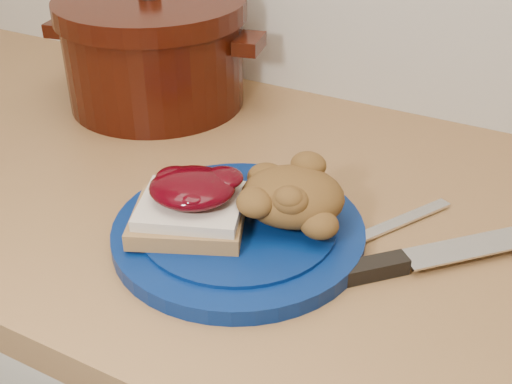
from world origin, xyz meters
The scene contains 7 objects.
plate centered at (0.03, 1.41, 0.91)m, with size 0.26×0.26×0.02m, color #061C54.
sandwich centered at (-0.01, 1.39, 0.95)m, with size 0.14×0.13×0.06m.
stuffing_mound centered at (0.08, 1.44, 0.95)m, with size 0.11×0.09×0.05m, color brown.
chef_knife centered at (0.19, 1.43, 0.91)m, with size 0.23×0.23×0.02m.
butter_knife centered at (0.16, 1.50, 0.90)m, with size 0.19×0.01×0.00m, color silver.
dutch_oven centered at (-0.25, 1.66, 0.98)m, with size 0.33×0.32×0.17m.
pepper_grinder centered at (-0.32, 1.72, 0.97)m, with size 0.08×0.08×0.14m.
Camera 1 is at (0.30, 0.94, 1.30)m, focal length 45.00 mm.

